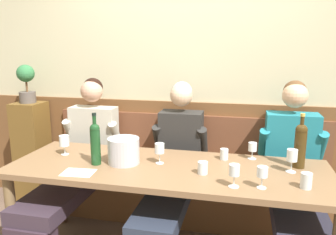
# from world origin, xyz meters

# --- Properties ---
(room_wall_back) EXTENTS (6.80, 0.08, 2.80)m
(room_wall_back) POSITION_xyz_m (0.00, 1.09, 1.40)
(room_wall_back) COLOR #C2BA95
(room_wall_back) RESTS_ON ground
(wood_wainscot_panel) EXTENTS (6.80, 0.03, 1.06)m
(wood_wainscot_panel) POSITION_xyz_m (0.00, 1.04, 0.53)
(wood_wainscot_panel) COLOR brown
(wood_wainscot_panel) RESTS_ON ground
(wall_bench) EXTENTS (2.54, 0.42, 0.94)m
(wall_bench) POSITION_xyz_m (0.00, 0.83, 0.28)
(wall_bench) COLOR brown
(wall_bench) RESTS_ON ground
(dining_table) EXTENTS (2.24, 0.77, 0.74)m
(dining_table) POSITION_xyz_m (0.00, 0.18, 0.66)
(dining_table) COLOR brown
(dining_table) RESTS_ON ground
(person_center_left_seat) EXTENTS (0.53, 1.20, 1.28)m
(person_center_left_seat) POSITION_xyz_m (-0.85, 0.46, 0.61)
(person_center_left_seat) COLOR #352531
(person_center_left_seat) RESTS_ON ground
(person_right_seat) EXTENTS (0.47, 1.20, 1.27)m
(person_right_seat) POSITION_xyz_m (-0.02, 0.49, 0.62)
(person_right_seat) COLOR #333432
(person_right_seat) RESTS_ON ground
(person_left_seat) EXTENTS (0.52, 1.20, 1.30)m
(person_left_seat) POSITION_xyz_m (0.90, 0.49, 0.63)
(person_left_seat) COLOR #332B41
(person_left_seat) RESTS_ON ground
(ice_bucket) EXTENTS (0.23, 0.23, 0.19)m
(ice_bucket) POSITION_xyz_m (-0.32, 0.17, 0.83)
(ice_bucket) COLOR #B4B4BB
(ice_bucket) RESTS_ON dining_table
(wine_bottle_green_tall) EXTENTS (0.07, 0.07, 0.37)m
(wine_bottle_green_tall) POSITION_xyz_m (-0.50, 0.10, 0.90)
(wine_bottle_green_tall) COLOR #18411E
(wine_bottle_green_tall) RESTS_ON dining_table
(wine_bottle_clear_water) EXTENTS (0.08, 0.08, 0.38)m
(wine_bottle_clear_water) POSITION_xyz_m (0.89, 0.36, 0.90)
(wine_bottle_clear_water) COLOR #3D2C11
(wine_bottle_clear_water) RESTS_ON dining_table
(wine_glass_center_rear) EXTENTS (0.07, 0.07, 0.15)m
(wine_glass_center_rear) POSITION_xyz_m (-0.83, 0.25, 0.84)
(wine_glass_center_rear) COLOR silver
(wine_glass_center_rear) RESTS_ON dining_table
(wine_glass_center_front) EXTENTS (0.07, 0.07, 0.15)m
(wine_glass_center_front) POSITION_xyz_m (-0.07, 0.22, 0.85)
(wine_glass_center_front) COLOR silver
(wine_glass_center_front) RESTS_ON dining_table
(wine_glass_right_end) EXTENTS (0.07, 0.07, 0.16)m
(wine_glass_right_end) POSITION_xyz_m (0.83, 0.26, 0.85)
(wine_glass_right_end) COLOR silver
(wine_glass_right_end) RESTS_ON dining_table
(wine_glass_near_bucket) EXTENTS (0.06, 0.06, 0.13)m
(wine_glass_near_bucket) POSITION_xyz_m (0.63, -0.06, 0.83)
(wine_glass_near_bucket) COLOR silver
(wine_glass_near_bucket) RESTS_ON dining_table
(wine_glass_mid_right) EXTENTS (0.06, 0.06, 0.14)m
(wine_glass_mid_right) POSITION_xyz_m (0.47, -0.08, 0.83)
(wine_glass_mid_right) COLOR silver
(wine_glass_mid_right) RESTS_ON dining_table
(wine_glass_mid_left) EXTENTS (0.06, 0.06, 0.13)m
(wine_glass_mid_left) POSITION_xyz_m (0.58, 0.47, 0.83)
(wine_glass_mid_left) COLOR silver
(wine_glass_mid_left) RESTS_ON dining_table
(water_tumbler_center) EXTENTS (0.07, 0.07, 0.09)m
(water_tumbler_center) POSITION_xyz_m (0.88, -0.00, 0.79)
(water_tumbler_center) COLOR silver
(water_tumbler_center) RESTS_ON dining_table
(water_tumbler_right) EXTENTS (0.07, 0.07, 0.08)m
(water_tumbler_right) POSITION_xyz_m (0.26, 0.09, 0.78)
(water_tumbler_right) COLOR silver
(water_tumbler_right) RESTS_ON dining_table
(water_tumbler_left) EXTENTS (0.06, 0.06, 0.08)m
(water_tumbler_left) POSITION_xyz_m (0.38, 0.41, 0.78)
(water_tumbler_left) COLOR silver
(water_tumbler_left) RESTS_ON dining_table
(tasting_sheet_left_guest) EXTENTS (0.22, 0.17, 0.00)m
(tasting_sheet_left_guest) POSITION_xyz_m (-0.55, -0.08, 0.74)
(tasting_sheet_left_guest) COLOR white
(tasting_sheet_left_guest) RESTS_ON dining_table
(corner_pedestal) EXTENTS (0.28, 0.28, 1.02)m
(corner_pedestal) POSITION_xyz_m (-1.57, 0.86, 0.51)
(corner_pedestal) COLOR brown
(corner_pedestal) RESTS_ON ground
(potted_plant) EXTENTS (0.17, 0.17, 0.37)m
(potted_plant) POSITION_xyz_m (-1.57, 0.86, 1.22)
(potted_plant) COLOR #554C46
(potted_plant) RESTS_ON corner_pedestal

